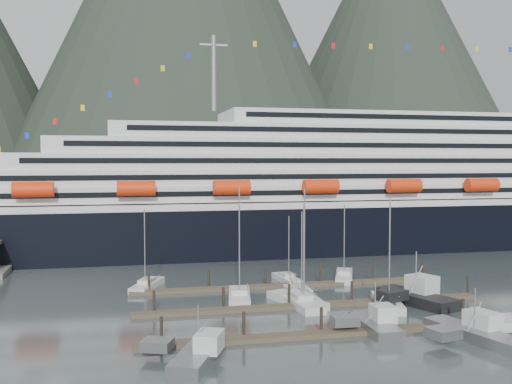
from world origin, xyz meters
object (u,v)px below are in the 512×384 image
at_px(sailboat_g, 344,276).
at_px(trawler_a, 197,352).
at_px(sailboat_a, 239,297).
at_px(sailboat_f, 287,279).
at_px(sailboat_h, 388,303).
at_px(trawler_c, 474,332).
at_px(trawler_e, 415,297).
at_px(sailboat_e, 147,286).
at_px(sailboat_c, 297,301).
at_px(sailboat_b, 301,302).
at_px(cruise_ship, 386,194).
at_px(sailboat_d, 302,296).
at_px(trawler_b, 374,324).

height_order(sailboat_g, trawler_a, sailboat_g).
distance_m(sailboat_a, sailboat_f, 14.82).
xyz_separation_m(sailboat_f, sailboat_h, (8.56, -19.14, 0.06)).
xyz_separation_m(trawler_c, trawler_e, (1.80, 16.59, 0.15)).
bearing_deg(sailboat_f, trawler_e, -150.63).
distance_m(sailboat_a, sailboat_g, 22.73).
relative_size(sailboat_e, trawler_a, 1.12).
xyz_separation_m(sailboat_g, trawler_e, (3.10, -18.44, 0.57)).
xyz_separation_m(sailboat_c, sailboat_e, (-19.44, 15.03, -0.02)).
height_order(sailboat_b, trawler_e, sailboat_b).
relative_size(cruise_ship, trawler_e, 16.36).
distance_m(sailboat_d, sailboat_g, 16.55).
distance_m(sailboat_c, sailboat_g, 19.73).
height_order(sailboat_d, sailboat_g, sailboat_d).
relative_size(sailboat_c, trawler_e, 1.04).
relative_size(sailboat_f, sailboat_g, 0.86).
bearing_deg(trawler_e, cruise_ship, -41.49).
height_order(sailboat_a, trawler_b, sailboat_a).
bearing_deg(trawler_e, trawler_b, 114.73).
relative_size(sailboat_e, trawler_b, 1.31).
bearing_deg(sailboat_d, sailboat_f, -4.67).
xyz_separation_m(sailboat_a, sailboat_b, (7.43, -5.08, -0.02)).
bearing_deg(trawler_b, sailboat_b, 20.93).
bearing_deg(sailboat_c, trawler_e, -121.62).
xyz_separation_m(sailboat_d, trawler_e, (14.27, -6.24, 0.54)).
bearing_deg(sailboat_b, sailboat_c, 12.10).
bearing_deg(sailboat_a, sailboat_c, -109.23).
xyz_separation_m(sailboat_a, trawler_c, (21.27, -24.17, 0.37)).
xyz_separation_m(sailboat_h, trawler_a, (-27.81, -15.80, 0.36)).
bearing_deg(sailboat_e, sailboat_d, -97.78).
xyz_separation_m(sailboat_b, sailboat_h, (11.22, -3.21, 0.01)).
bearing_deg(trawler_b, sailboat_g, -13.04).
relative_size(sailboat_g, trawler_a, 1.13).
height_order(trawler_c, trawler_e, trawler_e).
distance_m(cruise_ship, sailboat_g, 43.90).
height_order(sailboat_d, trawler_b, sailboat_d).
relative_size(sailboat_b, sailboat_e, 1.13).
height_order(sailboat_f, trawler_e, sailboat_f).
xyz_separation_m(sailboat_g, trawler_c, (1.30, -35.03, 0.41)).
xyz_separation_m(sailboat_c, sailboat_d, (1.62, 2.82, 0.01)).
relative_size(sailboat_a, sailboat_d, 1.02).
bearing_deg(sailboat_h, sailboat_d, 69.95).
xyz_separation_m(sailboat_f, trawler_b, (1.97, -29.43, 0.43)).
bearing_deg(trawler_c, sailboat_d, 13.53).
distance_m(sailboat_e, trawler_e, 39.85).
height_order(sailboat_a, trawler_a, sailboat_a).
bearing_deg(sailboat_c, sailboat_h, -129.22).
height_order(sailboat_a, sailboat_c, sailboat_a).
height_order(sailboat_b, sailboat_e, sailboat_b).
relative_size(cruise_ship, sailboat_f, 18.84).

